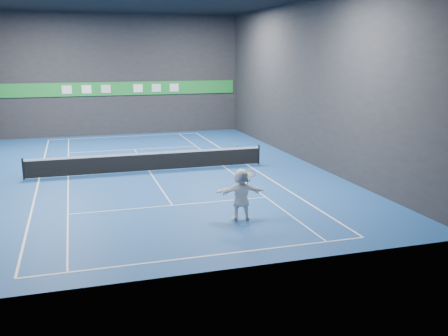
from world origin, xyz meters
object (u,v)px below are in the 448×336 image
object	(u,v)px
tennis_ball	(237,146)
tennis_racket	(251,175)
tennis_net	(149,161)
player	(241,194)

from	to	relation	value
tennis_ball	tennis_racket	world-z (taller)	tennis_ball
tennis_ball	tennis_racket	distance (m)	1.24
tennis_net	tennis_racket	world-z (taller)	tennis_racket
tennis_racket	player	bearing A→B (deg)	-172.94
tennis_ball	tennis_racket	bearing A→B (deg)	-15.01
tennis_racket	tennis_ball	bearing A→B (deg)	164.99
player	tennis_ball	bearing A→B (deg)	-51.52
tennis_net	tennis_racket	distance (m)	9.27
player	tennis_racket	bearing A→B (deg)	-165.72
tennis_ball	tennis_net	size ratio (longest dim) A/B	0.01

